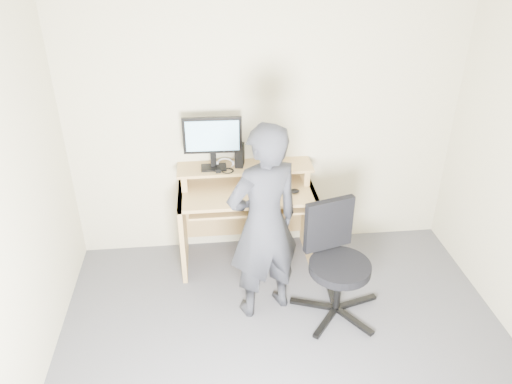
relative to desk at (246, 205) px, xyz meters
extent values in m
plane|color=#535358|center=(0.20, -1.53, -0.55)|extent=(3.50, 3.50, 0.00)
cube|color=#BFB898|center=(0.20, 0.22, 0.70)|extent=(3.50, 0.02, 2.50)
cube|color=white|center=(0.20, -1.53, 1.95)|extent=(3.50, 3.50, 0.02)
cube|color=tan|center=(-0.58, -0.08, -0.17)|extent=(0.04, 0.60, 0.75)
cube|color=tan|center=(0.58, -0.08, -0.17)|extent=(0.04, 0.60, 0.75)
cube|color=tan|center=(0.00, -0.08, 0.19)|extent=(1.20, 0.60, 0.03)
cube|color=tan|center=(0.00, -0.16, 0.09)|extent=(1.02, 0.38, 0.02)
cube|color=tan|center=(-0.54, 0.07, 0.28)|extent=(0.05, 0.28, 0.15)
cube|color=tan|center=(0.54, 0.07, 0.28)|extent=(0.05, 0.28, 0.15)
cube|color=tan|center=(0.00, 0.07, 0.35)|extent=(1.20, 0.30, 0.02)
cube|color=tan|center=(0.00, 0.21, -0.12)|extent=(1.20, 0.03, 0.65)
cube|color=black|center=(-0.28, 0.06, 0.37)|extent=(0.22, 0.14, 0.02)
cube|color=black|center=(-0.28, 0.08, 0.45)|extent=(0.05, 0.04, 0.14)
cube|color=black|center=(-0.28, 0.05, 0.68)|extent=(0.50, 0.05, 0.32)
cube|color=#81BCE0|center=(-0.28, 0.03, 0.68)|extent=(0.45, 0.02, 0.27)
cube|color=black|center=(-0.04, 0.09, 0.46)|extent=(0.10, 0.14, 0.20)
cylinder|color=silver|center=(0.20, 0.08, 0.46)|extent=(0.09, 0.09, 0.19)
cube|color=black|center=(0.29, 0.04, 0.37)|extent=(0.10, 0.14, 0.01)
cube|color=black|center=(-0.24, -0.03, 0.38)|extent=(0.05, 0.05, 0.03)
torus|color=silver|center=(-0.17, 0.12, 0.37)|extent=(0.19, 0.18, 0.06)
cube|color=black|center=(0.07, -0.17, 0.12)|extent=(0.47, 0.20, 0.03)
ellipsoid|color=black|center=(0.40, -0.18, 0.22)|extent=(0.11, 0.08, 0.04)
cube|color=black|center=(0.84, -0.82, -0.51)|extent=(0.37, 0.15, 0.03)
cube|color=black|center=(0.66, -0.68, -0.51)|extent=(0.06, 0.37, 0.03)
cube|color=black|center=(0.47, -0.81, -0.51)|extent=(0.36, 0.17, 0.03)
cube|color=black|center=(0.54, -1.03, -0.51)|extent=(0.27, 0.32, 0.03)
cube|color=black|center=(0.77, -1.04, -0.51)|extent=(0.25, 0.33, 0.03)
cylinder|color=black|center=(0.66, -0.88, -0.30)|extent=(0.06, 0.06, 0.39)
cylinder|color=black|center=(0.66, -0.88, -0.09)|extent=(0.49, 0.49, 0.07)
cube|color=black|center=(0.60, -0.67, 0.18)|extent=(0.41, 0.17, 0.44)
imported|color=black|center=(0.07, -0.75, 0.27)|extent=(0.70, 0.58, 1.64)
camera|label=1|loc=(-0.32, -3.89, 2.33)|focal=35.00mm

